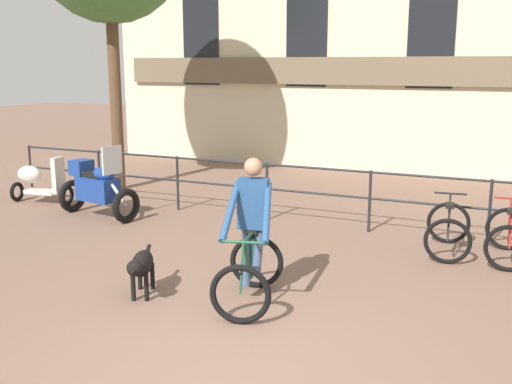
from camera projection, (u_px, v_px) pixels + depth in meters
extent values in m
plane|color=#7A5B4C|center=(227.00, 373.00, 5.47)|extent=(60.00, 60.00, 0.00)
cylinder|color=#232326|center=(31.00, 169.00, 13.04)|extent=(0.05, 0.05, 1.05)
cylinder|color=#232326|center=(100.00, 176.00, 12.27)|extent=(0.05, 0.05, 1.05)
cylinder|color=#232326|center=(178.00, 183.00, 11.51)|extent=(0.05, 0.05, 1.05)
cylinder|color=#232326|center=(267.00, 192.00, 10.75)|extent=(0.05, 0.05, 1.05)
cylinder|color=#232326|center=(370.00, 201.00, 9.98)|extent=(0.05, 0.05, 1.05)
cylinder|color=#232326|center=(489.00, 213.00, 9.22)|extent=(0.05, 0.05, 1.05)
cylinder|color=#232326|center=(371.00, 172.00, 9.88)|extent=(15.00, 0.04, 0.04)
cylinder|color=#232326|center=(370.00, 198.00, 9.97)|extent=(15.00, 0.04, 0.04)
cube|color=beige|center=(435.00, 9.00, 14.40)|extent=(18.00, 0.60, 8.13)
cube|color=brown|center=(429.00, 71.00, 14.39)|extent=(17.10, 0.12, 0.70)
cube|color=black|center=(200.00, 1.00, 16.59)|extent=(1.10, 0.06, 4.55)
torus|color=black|center=(240.00, 294.00, 6.44)|extent=(0.67, 0.25, 0.68)
torus|color=black|center=(257.00, 262.00, 7.50)|extent=(0.67, 0.25, 0.68)
cylinder|color=#194C2D|center=(247.00, 261.00, 6.80)|extent=(0.16, 0.48, 0.60)
cylinder|color=#194C2D|center=(252.00, 255.00, 7.13)|extent=(0.10, 0.23, 0.52)
cylinder|color=#194C2D|center=(249.00, 237.00, 6.84)|extent=(0.21, 0.65, 0.10)
cylinder|color=#194C2D|center=(254.00, 270.00, 7.29)|extent=(0.15, 0.44, 0.08)
cylinder|color=#194C2D|center=(255.00, 247.00, 7.33)|extent=(0.09, 0.26, 0.47)
cylinder|color=#194C2D|center=(242.00, 268.00, 6.48)|extent=(0.09, 0.22, 0.54)
cylinder|color=#194C2D|center=(243.00, 242.00, 6.52)|extent=(0.47, 0.16, 0.03)
cube|color=black|center=(253.00, 230.00, 7.17)|extent=(0.18, 0.26, 0.05)
cube|color=navy|center=(253.00, 203.00, 7.10)|extent=(0.41, 0.31, 0.60)
sphere|color=#A87A5B|center=(253.00, 167.00, 7.00)|extent=(0.22, 0.22, 0.22)
cylinder|color=navy|center=(230.00, 210.00, 6.81)|extent=(0.20, 0.72, 0.60)
cylinder|color=navy|center=(267.00, 212.00, 6.75)|extent=(0.33, 0.70, 0.60)
cylinder|color=#384766|center=(246.00, 257.00, 7.14)|extent=(0.21, 0.32, 0.69)
cylinder|color=#384766|center=(258.00, 252.00, 7.11)|extent=(0.16, 0.32, 0.58)
ellipsoid|color=black|center=(142.00, 263.00, 7.25)|extent=(0.46, 0.64, 0.29)
cylinder|color=black|center=(138.00, 268.00, 7.02)|extent=(0.21, 0.20, 0.17)
sphere|color=black|center=(135.00, 268.00, 6.84)|extent=(0.19, 0.19, 0.19)
cone|color=black|center=(133.00, 272.00, 6.76)|extent=(0.14, 0.15, 0.11)
cylinder|color=black|center=(148.00, 250.00, 7.58)|extent=(0.12, 0.20, 0.11)
cylinder|color=black|center=(133.00, 287.00, 7.12)|extent=(0.06, 0.06, 0.35)
cylinder|color=black|center=(146.00, 287.00, 7.11)|extent=(0.06, 0.06, 0.35)
cylinder|color=black|center=(140.00, 276.00, 7.48)|extent=(0.06, 0.06, 0.35)
cylinder|color=black|center=(152.00, 276.00, 7.48)|extent=(0.06, 0.06, 0.35)
torus|color=black|center=(126.00, 206.00, 10.61)|extent=(0.22, 0.63, 0.62)
torus|color=black|center=(73.00, 196.00, 11.41)|extent=(0.22, 0.63, 0.62)
cube|color=navy|center=(98.00, 189.00, 10.96)|extent=(0.85, 0.53, 0.44)
ellipsoid|color=navy|center=(104.00, 174.00, 10.80)|extent=(0.53, 0.40, 0.24)
cube|color=black|center=(93.00, 174.00, 10.96)|extent=(0.60, 0.39, 0.10)
cylinder|color=#B2B2B7|center=(119.00, 194.00, 10.67)|extent=(0.41, 0.13, 0.41)
cube|color=silver|center=(112.00, 160.00, 10.61)|extent=(0.10, 0.44, 0.50)
cube|color=navy|center=(81.00, 167.00, 11.12)|extent=(0.38, 0.41, 0.28)
torus|color=black|center=(448.00, 223.00, 9.38)|extent=(0.66, 0.13, 0.66)
torus|color=black|center=(448.00, 241.00, 8.41)|extent=(0.66, 0.13, 0.66)
cylinder|color=black|center=(449.00, 215.00, 8.96)|extent=(0.08, 0.47, 0.58)
cylinder|color=black|center=(449.00, 222.00, 8.67)|extent=(0.06, 0.22, 0.51)
cylinder|color=black|center=(450.00, 200.00, 8.82)|extent=(0.10, 0.63, 0.10)
cylinder|color=black|center=(448.00, 239.00, 8.61)|extent=(0.07, 0.42, 0.07)
cylinder|color=black|center=(449.00, 224.00, 8.47)|extent=(0.05, 0.25, 0.46)
cylinder|color=black|center=(449.00, 208.00, 9.24)|extent=(0.05, 0.21, 0.52)
cylinder|color=black|center=(451.00, 193.00, 9.10)|extent=(0.48, 0.08, 0.03)
cube|color=black|center=(450.00, 205.00, 8.53)|extent=(0.15, 0.25, 0.05)
torus|color=black|center=(508.00, 229.00, 9.03)|extent=(0.66, 0.09, 0.66)
torus|color=black|center=(509.00, 248.00, 8.08)|extent=(0.66, 0.09, 0.66)
cylinder|color=maroon|center=(510.00, 221.00, 8.61)|extent=(0.05, 0.47, 0.58)
cylinder|color=maroon|center=(510.00, 228.00, 8.33)|extent=(0.04, 0.22, 0.51)
cylinder|color=maroon|center=(512.00, 205.00, 8.47)|extent=(0.06, 0.63, 0.10)
cylinder|color=maroon|center=(509.00, 246.00, 8.28)|extent=(0.05, 0.42, 0.07)
cylinder|color=maroon|center=(511.00, 230.00, 8.14)|extent=(0.03, 0.25, 0.46)
cylinder|color=maroon|center=(510.00, 214.00, 8.89)|extent=(0.04, 0.21, 0.52)
cylinder|color=maroon|center=(512.00, 199.00, 8.75)|extent=(0.48, 0.05, 0.03)
cube|color=black|center=(512.00, 211.00, 8.19)|extent=(0.13, 0.25, 0.05)
torus|color=black|center=(67.00, 195.00, 11.96)|extent=(0.13, 0.41, 0.40)
torus|color=black|center=(17.00, 192.00, 12.31)|extent=(0.13, 0.41, 0.40)
cube|color=beige|center=(42.00, 192.00, 12.13)|extent=(0.70, 0.36, 0.08)
cube|color=beige|center=(58.00, 175.00, 11.93)|extent=(0.14, 0.33, 0.72)
ellipsoid|color=beige|center=(29.00, 174.00, 12.13)|extent=(0.55, 0.36, 0.36)
cylinder|color=brown|center=(115.00, 92.00, 13.10)|extent=(0.26, 0.26, 4.34)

